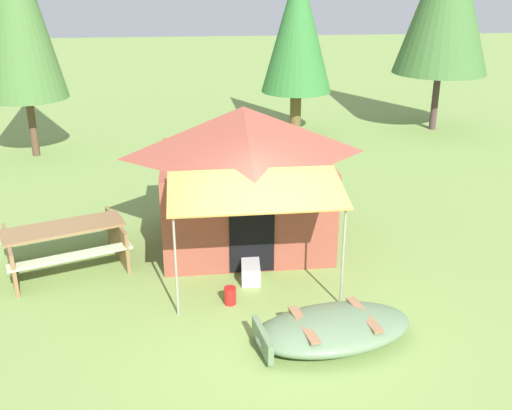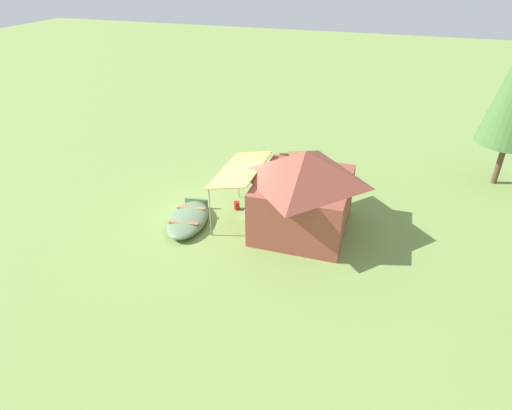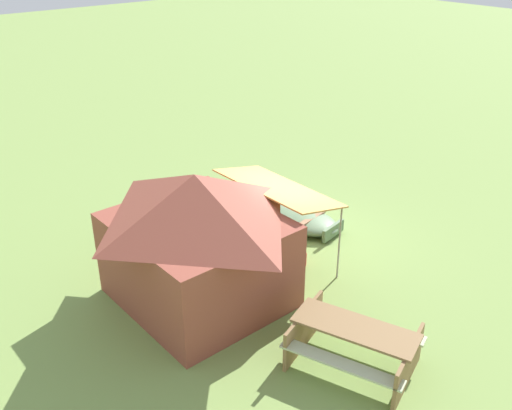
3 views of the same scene
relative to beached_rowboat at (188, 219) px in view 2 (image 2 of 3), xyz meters
name	(u,v)px [view 2 (image 2 of 3)]	position (x,y,z in m)	size (l,w,h in m)	color
ground_plane	(220,218)	(-0.67, 0.82, -0.20)	(80.00, 80.00, 0.00)	#7B994C
beached_rowboat	(188,219)	(0.00, 0.00, 0.00)	(2.44, 1.60, 0.39)	#607B57
canvas_cabin_tent	(303,190)	(-0.95, 3.45, 1.15)	(3.26, 4.12, 2.60)	brown
picnic_table	(300,169)	(-4.11, 2.63, 0.30)	(2.36, 2.01, 0.79)	olive
cooler_box	(254,215)	(-0.97, 1.87, -0.05)	(0.58, 0.31, 0.31)	silver
fuel_can	(237,205)	(-1.37, 1.14, -0.06)	(0.19, 0.19, 0.28)	red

